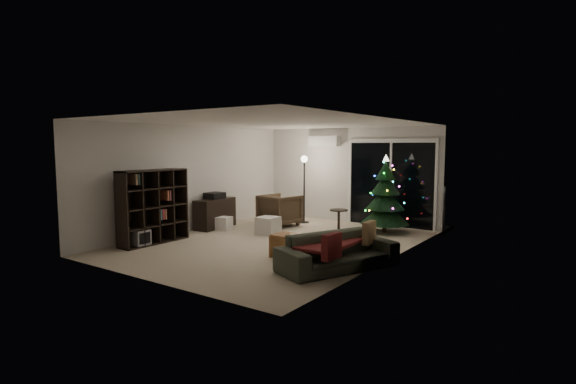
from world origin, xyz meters
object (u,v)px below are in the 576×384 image
at_px(christmas_tree, 385,194).
at_px(media_cabinet, 215,213).
at_px(bookshelf, 148,206).
at_px(coffee_table, 306,249).
at_px(armchair, 280,210).
at_px(sofa, 338,252).

bearing_deg(christmas_tree, media_cabinet, -153.06).
xyz_separation_m(bookshelf, coffee_table, (3.56, 0.63, -0.56)).
height_order(bookshelf, christmas_tree, christmas_tree).
distance_m(armchair, sofa, 4.18).
bearing_deg(coffee_table, media_cabinet, 161.23).
distance_m(sofa, christmas_tree, 3.53).
height_order(coffee_table, christmas_tree, christmas_tree).
bearing_deg(christmas_tree, coffee_table, -91.88).
bearing_deg(bookshelf, christmas_tree, 30.06).
bearing_deg(armchair, bookshelf, 78.97).
relative_size(armchair, coffee_table, 0.67).
relative_size(media_cabinet, christmas_tree, 0.64).
bearing_deg(bookshelf, armchair, 53.95).
distance_m(media_cabinet, coffee_table, 3.82).
xyz_separation_m(sofa, christmas_tree, (-0.63, 3.41, 0.62)).
relative_size(media_cabinet, sofa, 0.57).
relative_size(sofa, christmas_tree, 1.11).
bearing_deg(bookshelf, sofa, -10.51).
bearing_deg(christmas_tree, armchair, -164.68).
xyz_separation_m(armchair, christmas_tree, (2.54, 0.70, 0.51)).
bearing_deg(coffee_table, bookshelf, -167.80).
bearing_deg(media_cabinet, christmas_tree, 20.52).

